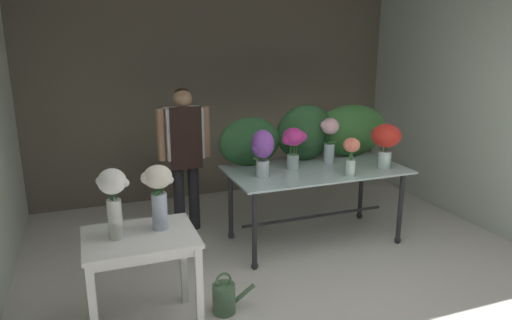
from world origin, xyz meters
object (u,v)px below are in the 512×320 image
at_px(vase_scarlet_freesia, 386,140).
at_px(watering_can, 225,298).
at_px(vase_blush_snapdragons, 330,136).
at_px(vase_coral_stock, 351,153).
at_px(display_table_glass, 315,180).
at_px(florist, 185,145).
at_px(vase_white_roses_tall, 113,196).
at_px(side_table_white, 141,248).
at_px(vase_cream_lisianthus_tall, 158,191).
at_px(vase_magenta_ranunculus, 293,143).
at_px(vase_violet_carnations, 262,150).

xyz_separation_m(vase_scarlet_freesia, watering_can, (-1.91, -0.70, -0.96)).
relative_size(vase_blush_snapdragons, vase_coral_stock, 1.27).
distance_m(display_table_glass, florist, 1.43).
bearing_deg(vase_blush_snapdragons, vase_white_roses_tall, -153.76).
bearing_deg(side_table_white, vase_blush_snapdragons, 27.91).
height_order(display_table_glass, vase_cream_lisianthus_tall, vase_cream_lisianthus_tall).
relative_size(display_table_glass, vase_white_roses_tall, 3.60).
relative_size(vase_magenta_ranunculus, vase_cream_lisianthus_tall, 0.89).
distance_m(vase_magenta_ranunculus, vase_coral_stock, 0.59).
relative_size(florist, vase_magenta_ranunculus, 3.72).
relative_size(vase_violet_carnations, vase_cream_lisianthus_tall, 0.96).
distance_m(vase_scarlet_freesia, vase_cream_lisianthus_tall, 2.46).
bearing_deg(watering_can, vase_magenta_ranunculus, 44.33).
distance_m(side_table_white, vase_scarlet_freesia, 2.66).
bearing_deg(florist, vase_scarlet_freesia, -28.48).
height_order(vase_white_roses_tall, vase_cream_lisianthus_tall, vase_white_roses_tall).
height_order(vase_blush_snapdragons, vase_cream_lisianthus_tall, vase_blush_snapdragons).
xyz_separation_m(display_table_glass, vase_magenta_ranunculus, (-0.22, 0.08, 0.39)).
relative_size(vase_violet_carnations, vase_white_roses_tall, 0.92).
xyz_separation_m(side_table_white, florist, (0.69, 1.71, 0.31)).
xyz_separation_m(display_table_glass, vase_coral_stock, (0.19, -0.34, 0.35)).
bearing_deg(vase_violet_carnations, side_table_white, -144.92).
height_order(side_table_white, vase_coral_stock, vase_coral_stock).
height_order(vase_scarlet_freesia, vase_white_roses_tall, vase_white_roses_tall).
bearing_deg(vase_coral_stock, vase_violet_carnations, 161.18).
bearing_deg(vase_white_roses_tall, vase_blush_snapdragons, 26.24).
distance_m(vase_blush_snapdragons, vase_cream_lisianthus_tall, 2.23).
distance_m(florist, vase_cream_lisianthus_tall, 1.74).
xyz_separation_m(display_table_glass, vase_blush_snapdragons, (0.24, 0.16, 0.41)).
distance_m(display_table_glass, watering_can, 1.67).
xyz_separation_m(vase_magenta_ranunculus, vase_white_roses_tall, (-1.81, -1.03, 0.00)).
relative_size(florist, vase_cream_lisianthus_tall, 3.30).
relative_size(vase_magenta_ranunculus, vase_white_roses_tall, 0.85).
relative_size(side_table_white, watering_can, 2.21).
relative_size(vase_magenta_ranunculus, vase_scarlet_freesia, 0.92).
distance_m(side_table_white, vase_violet_carnations, 1.59).
distance_m(side_table_white, vase_white_roses_tall, 0.43).
bearing_deg(watering_can, vase_scarlet_freesia, 20.14).
height_order(vase_blush_snapdragons, vase_white_roses_tall, vase_blush_snapdragons).
xyz_separation_m(florist, vase_violet_carnations, (0.57, -0.82, 0.10)).
bearing_deg(watering_can, display_table_glass, 36.73).
bearing_deg(vase_white_roses_tall, vase_magenta_ranunculus, 29.66).
height_order(side_table_white, vase_scarlet_freesia, vase_scarlet_freesia).
relative_size(vase_coral_stock, vase_cream_lisianthus_tall, 0.79).
height_order(vase_scarlet_freesia, vase_cream_lisianthus_tall, vase_scarlet_freesia).
bearing_deg(vase_white_roses_tall, side_table_white, -0.08).
height_order(vase_violet_carnations, vase_scarlet_freesia, vase_scarlet_freesia).
bearing_deg(side_table_white, vase_scarlet_freesia, 15.78).
height_order(vase_cream_lisianthus_tall, watering_can, vase_cream_lisianthus_tall).
bearing_deg(vase_violet_carnations, display_table_glass, 6.24).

